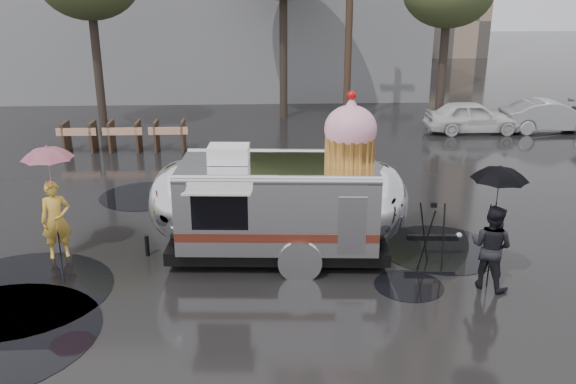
{
  "coord_description": "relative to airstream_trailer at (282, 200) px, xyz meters",
  "views": [
    {
      "loc": [
        -1.01,
        -10.22,
        5.44
      ],
      "look_at": [
        -0.46,
        1.36,
        1.42
      ],
      "focal_mm": 38.0,
      "sensor_mm": 36.0,
      "label": 1
    }
  ],
  "objects": [
    {
      "name": "ground",
      "position": [
        0.58,
        -1.35,
        -1.24
      ],
      "size": [
        120.0,
        120.0,
        0.0
      ],
      "primitive_type": "plane",
      "color": "black",
      "rests_on": "ground"
    },
    {
      "name": "puddles",
      "position": [
        -2.96,
        -0.78,
        -1.24
      ],
      "size": [
        11.35,
        9.67,
        0.01
      ],
      "color": "black",
      "rests_on": "ground"
    },
    {
      "name": "utility_pole",
      "position": [
        3.08,
        12.65,
        3.38
      ],
      "size": [
        1.6,
        0.28,
        9.0
      ],
      "color": "#473323",
      "rests_on": "ground"
    },
    {
      "name": "barricade_row",
      "position": [
        -4.97,
        8.61,
        -0.72
      ],
      "size": [
        4.3,
        0.8,
        1.0
      ],
      "color": "#473323",
      "rests_on": "ground"
    },
    {
      "name": "airstream_trailer",
      "position": [
        0.0,
        0.0,
        0.0
      ],
      "size": [
        6.57,
        2.61,
        3.54
      ],
      "rotation": [
        0.0,
        0.0,
        -0.06
      ],
      "color": "silver",
      "rests_on": "ground"
    },
    {
      "name": "person_left",
      "position": [
        -4.63,
        0.23,
        -0.43
      ],
      "size": [
        0.69,
        0.57,
        1.63
      ],
      "primitive_type": "imported",
      "rotation": [
        0.0,
        0.0,
        0.37
      ],
      "color": "gold",
      "rests_on": "ground"
    },
    {
      "name": "umbrella_pink",
      "position": [
        -4.63,
        0.23,
        0.73
      ],
      "size": [
        1.24,
        1.24,
        2.39
      ],
      "color": "pink",
      "rests_on": "ground"
    },
    {
      "name": "person_right",
      "position": [
        3.79,
        -1.51,
        -0.43
      ],
      "size": [
        0.86,
        0.85,
        1.62
      ],
      "primitive_type": "imported",
      "rotation": [
        0.0,
        0.0,
        2.38
      ],
      "color": "black",
      "rests_on": "ground"
    },
    {
      "name": "umbrella_black",
      "position": [
        3.79,
        -1.51,
        0.73
      ],
      "size": [
        1.23,
        1.23,
        2.39
      ],
      "color": "black",
      "rests_on": "ground"
    },
    {
      "name": "tripod",
      "position": [
        2.92,
        -0.65,
        -0.44
      ],
      "size": [
        0.54,
        0.57,
        1.4
      ],
      "rotation": [
        0.0,
        0.0,
        -0.15
      ],
      "color": "black",
      "rests_on": "ground"
    }
  ]
}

